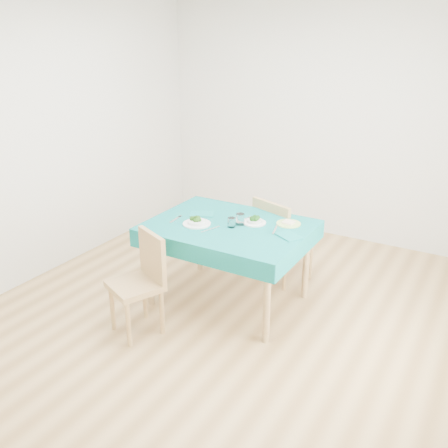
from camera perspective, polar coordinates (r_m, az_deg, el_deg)
The scene contains 16 objects.
room_shell at distance 3.96m, azimuth 0.00°, elevation 6.71°, with size 4.02×4.52×2.73m.
table at distance 4.51m, azimuth 0.55°, elevation -4.55°, with size 1.37×1.04×0.76m, color #085E5C.
chair_near at distance 4.08m, azimuth -10.17°, elevation -6.38°, with size 0.38×0.42×0.95m, color #9D7A49.
chair_far at distance 4.89m, azimuth 7.02°, elevation -0.07°, with size 0.46×0.50×1.15m, color #9D7A49.
bowl_near at distance 4.36m, azimuth -3.14°, elevation 0.42°, with size 0.25×0.25×0.07m, color white, non-canonical shape.
bowl_far at distance 4.38m, azimuth 3.50°, elevation 0.46°, with size 0.21×0.21×0.06m, color white, non-canonical shape.
fork_near at distance 4.49m, azimuth -5.58°, elevation 0.54°, with size 0.02×0.18×0.00m, color silver.
knife_near at distance 4.25m, azimuth -1.56°, elevation -0.60°, with size 0.02×0.21×0.00m, color silver.
fork_far at distance 4.47m, azimuth 2.31°, elevation 0.49°, with size 0.02×0.17×0.00m, color silver.
knife_far at distance 4.27m, azimuth 5.86°, elevation -0.64°, with size 0.02×0.22×0.00m, color silver.
napkin_near at distance 4.59m, azimuth -2.54°, elevation 1.14°, with size 0.21×0.15×0.01m, color #0C6865.
napkin_far at distance 4.14m, azimuth 7.40°, elevation -1.36°, with size 0.21×0.15×0.01m, color #0C6865.
tumbler_center at distance 4.35m, azimuth 1.86°, elevation 0.56°, with size 0.08×0.08×0.10m, color white.
tumbler_side at distance 4.29m, azimuth 0.86°, elevation 0.17°, with size 0.07×0.07×0.09m, color white.
side_plate at distance 4.40m, azimuth 7.40°, elevation 0.04°, with size 0.21×0.21×0.01m, color #ACD668.
bread_slice at distance 4.40m, azimuth 7.40°, elevation 0.20°, with size 0.10×0.10×0.01m, color beige.
Camera 1 is at (1.94, -3.31, 2.36)m, focal length 40.00 mm.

